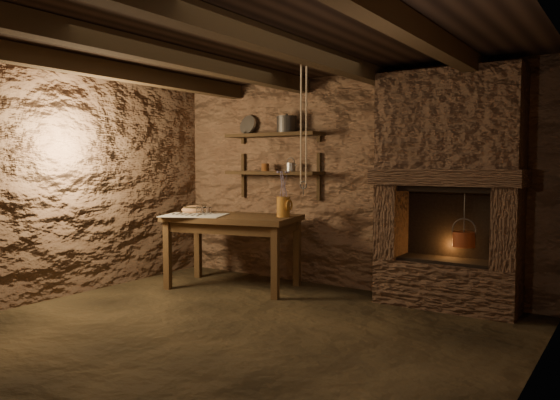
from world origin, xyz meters
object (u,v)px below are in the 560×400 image
Objects in this scene: wooden_bowl at (194,210)px; iron_stockpot at (287,125)px; work_table at (233,249)px; red_pot at (464,238)px; stoneware_jug at (284,197)px.

iron_stockpot is (0.94, 0.56, 1.00)m from wooden_bowl.
red_pot reaches higher than work_table.
work_table is 6.89× the size of iron_stockpot.
stoneware_jug is (0.58, 0.16, 0.60)m from work_table.
work_table is 3.09× the size of stoneware_jug.
stoneware_jug is at bearing 2.64° from work_table.
iron_stockpot reaches higher than red_pot.
work_table is 2.94× the size of red_pot.
wooden_bowl is at bearing -149.28° from iron_stockpot.
work_table is at bearing 0.53° from wooden_bowl.
iron_stockpot is 0.43× the size of red_pot.
iron_stockpot reaches higher than work_table.
work_table is at bearing -169.94° from red_pot.
work_table is 0.71m from wooden_bowl.
stoneware_jug reaches higher than red_pot.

